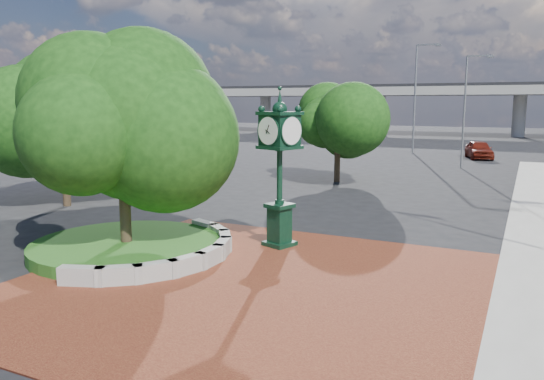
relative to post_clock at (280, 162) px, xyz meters
The scene contains 12 objects.
ground 4.19m from the post_clock, 73.67° to the right, with size 200.00×200.00×0.00m, color black.
plaza 4.92m from the post_clock, 77.71° to the right, with size 12.00×12.00×0.04m, color maroon.
planter_wall 4.34m from the post_clock, 122.67° to the right, with size 2.96×6.77×0.54m.
grass_bed 5.74m from the post_clock, 145.07° to the right, with size 6.10×6.10×0.40m, color #1D4D16.
overpass 67.20m from the post_clock, 89.46° to the left, with size 90.00×12.00×7.50m.
tree_planter 5.13m from the post_clock, 145.07° to the right, with size 5.20×5.20×6.33m.
tree_northwest 12.39m from the post_clock, behind, with size 5.60×5.60×6.93m.
tree_street 15.43m from the post_clock, 101.79° to the left, with size 4.40×4.40×5.45m.
post_clock is the anchor object (origin of this frame).
parked_car 33.87m from the post_clock, 84.04° to the left, with size 1.87×4.64×1.58m, color #63180E.
street_lamp_near 25.95m from the post_clock, 82.99° to the left, with size 1.84×0.23×8.22m.
street_lamp_far 36.90m from the post_clock, 93.99° to the left, with size 2.31×0.33×10.30m.
Camera 1 is at (6.60, -12.99, 4.86)m, focal length 35.00 mm.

